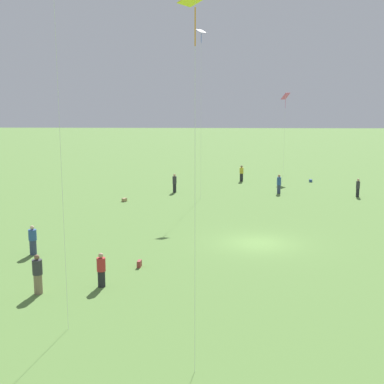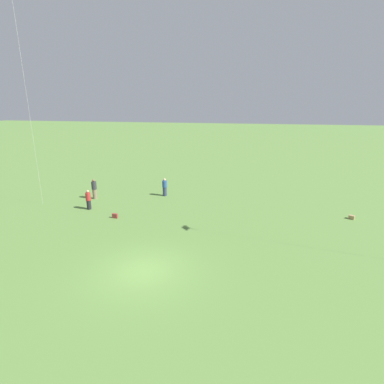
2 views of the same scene
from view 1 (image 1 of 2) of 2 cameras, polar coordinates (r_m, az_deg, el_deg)
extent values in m
plane|color=#5B843D|center=(33.33, 7.08, -5.42)|extent=(240.00, 240.00, 0.00)
cylinder|color=#333D5B|center=(31.94, -16.59, -5.68)|extent=(0.40, 0.40, 0.85)
cylinder|color=#2D5193|center=(31.76, -16.65, -4.41)|extent=(0.47, 0.47, 0.61)
sphere|color=beige|center=(31.66, -16.69, -3.66)|extent=(0.24, 0.24, 0.24)
cylinder|color=#333D5B|center=(50.26, 9.24, 0.30)|extent=(0.46, 0.46, 0.79)
cylinder|color=#2D5193|center=(50.14, 9.27, 1.15)|extent=(0.54, 0.54, 0.73)
sphere|color=#A87A56|center=(50.06, 9.28, 1.70)|extent=(0.24, 0.24, 0.24)
cylinder|color=#232328|center=(56.91, 5.30, 1.56)|extent=(0.48, 0.48, 0.85)
cylinder|color=gold|center=(56.80, 5.31, 2.29)|extent=(0.57, 0.57, 0.62)
sphere|color=brown|center=(56.74, 5.31, 2.72)|extent=(0.24, 0.24, 0.24)
cylinder|color=#232328|center=(50.17, -1.87, 0.42)|extent=(0.37, 0.37, 0.81)
cylinder|color=#333338|center=(50.05, -1.88, 1.27)|extent=(0.43, 0.43, 0.71)
sphere|color=tan|center=(49.98, -1.88, 1.81)|extent=(0.24, 0.24, 0.24)
cylinder|color=#232328|center=(50.22, 17.25, -0.06)|extent=(0.29, 0.29, 0.76)
cylinder|color=#333338|center=(50.11, 17.29, 0.73)|extent=(0.34, 0.34, 0.65)
sphere|color=tan|center=(50.04, 17.32, 1.23)|extent=(0.24, 0.24, 0.24)
cylinder|color=#232328|center=(26.02, -9.63, -9.12)|extent=(0.50, 0.50, 0.77)
cylinder|color=#B72D2D|center=(25.79, -9.67, -7.63)|extent=(0.59, 0.59, 0.65)
sphere|color=tan|center=(25.66, -9.70, -6.69)|extent=(0.24, 0.24, 0.24)
cylinder|color=#847056|center=(25.77, -16.09, -9.41)|extent=(0.54, 0.54, 0.92)
cylinder|color=#333338|center=(25.52, -16.18, -7.70)|extent=(0.63, 0.63, 0.69)
sphere|color=brown|center=(25.38, -16.23, -6.69)|extent=(0.24, 0.24, 0.24)
cylinder|color=orange|center=(16.37, 0.34, 17.21)|extent=(0.04, 0.04, 1.10)
cylinder|color=silver|center=(16.53, 0.32, -0.49)|extent=(0.01, 0.01, 11.73)
cube|color=black|center=(46.80, 0.99, 16.79)|extent=(0.91, 0.92, 0.32)
cylinder|color=blue|center=(46.74, 0.99, 16.08)|extent=(0.04, 0.04, 0.76)
cylinder|color=silver|center=(46.53, 0.96, 8.01)|extent=(0.01, 0.01, 14.30)
cube|color=#E54C99|center=(61.58, 9.95, 10.05)|extent=(1.17, 1.13, 0.75)
cylinder|color=#E54C99|center=(61.59, 9.93, 9.28)|extent=(0.04, 0.04, 1.05)
cylinder|color=silver|center=(61.75, 9.82, 5.91)|extent=(0.01, 0.01, 8.92)
cylinder|color=silver|center=(20.10, -14.12, 10.67)|extent=(0.01, 0.01, 18.40)
cube|color=#33518C|center=(57.65, 12.54, 1.19)|extent=(0.36, 0.30, 0.28)
cube|color=#A58459|center=(46.26, -7.23, -0.83)|extent=(0.49, 0.45, 0.28)
cube|color=#933833|center=(28.67, -5.64, -7.63)|extent=(0.44, 0.23, 0.35)
camera|label=2|loc=(40.70, 25.53, 8.64)|focal=28.00mm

